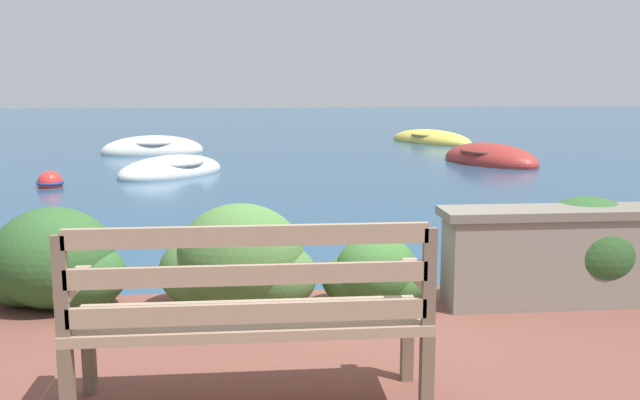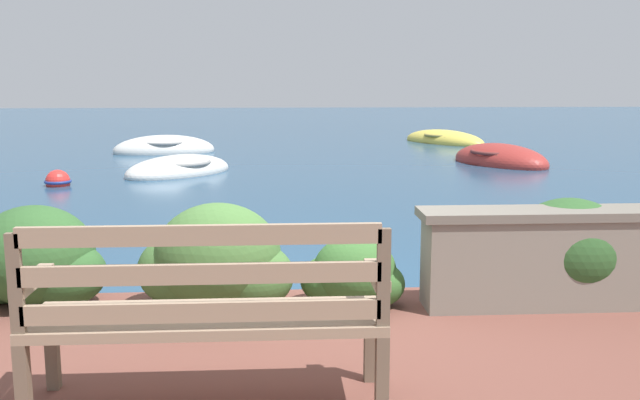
{
  "view_description": "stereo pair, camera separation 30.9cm",
  "coord_description": "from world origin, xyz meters",
  "px_view_note": "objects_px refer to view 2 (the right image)",
  "views": [
    {
      "loc": [
        -0.35,
        -5.11,
        1.77
      ],
      "look_at": [
        0.54,
        4.3,
        0.16
      ],
      "focal_mm": 40.0,
      "sensor_mm": 36.0,
      "label": 1
    },
    {
      "loc": [
        -0.04,
        -5.14,
        1.77
      ],
      "look_at": [
        0.54,
        4.3,
        0.16
      ],
      "focal_mm": 40.0,
      "sensor_mm": 36.0,
      "label": 2
    }
  ],
  "objects_px": {
    "rowboat_outer": "(444,141)",
    "mooring_buoy": "(58,182)",
    "rowboat_mid": "(500,161)",
    "rowboat_far": "(164,150)",
    "park_bench": "(207,310)",
    "rowboat_nearest": "(179,171)"
  },
  "relations": [
    {
      "from": "park_bench",
      "to": "rowboat_nearest",
      "type": "xyz_separation_m",
      "value": [
        -1.52,
        10.32,
        -0.65
      ]
    },
    {
      "from": "rowboat_far",
      "to": "rowboat_outer",
      "type": "xyz_separation_m",
      "value": [
        7.43,
        2.26,
        -0.01
      ]
    },
    {
      "from": "rowboat_nearest",
      "to": "rowboat_far",
      "type": "bearing_deg",
      "value": 53.62
    },
    {
      "from": "rowboat_mid",
      "to": "park_bench",
      "type": "bearing_deg",
      "value": -49.72
    },
    {
      "from": "park_bench",
      "to": "rowboat_outer",
      "type": "relative_size",
      "value": 0.55
    },
    {
      "from": "park_bench",
      "to": "rowboat_far",
      "type": "xyz_separation_m",
      "value": [
        -2.4,
        14.26,
        -0.64
      ]
    },
    {
      "from": "rowboat_outer",
      "to": "mooring_buoy",
      "type": "distance_m",
      "value": 11.35
    },
    {
      "from": "rowboat_far",
      "to": "mooring_buoy",
      "type": "xyz_separation_m",
      "value": [
        -0.95,
        -5.39,
        0.0
      ]
    },
    {
      "from": "rowboat_mid",
      "to": "rowboat_far",
      "type": "xyz_separation_m",
      "value": [
        -7.44,
        2.79,
        -0.0
      ]
    },
    {
      "from": "park_bench",
      "to": "rowboat_nearest",
      "type": "distance_m",
      "value": 10.45
    },
    {
      "from": "rowboat_mid",
      "to": "rowboat_outer",
      "type": "xyz_separation_m",
      "value": [
        -0.01,
        5.05,
        -0.01
      ]
    },
    {
      "from": "park_bench",
      "to": "rowboat_nearest",
      "type": "relative_size",
      "value": 0.66
    },
    {
      "from": "park_bench",
      "to": "rowboat_mid",
      "type": "relative_size",
      "value": 0.61
    },
    {
      "from": "rowboat_mid",
      "to": "mooring_buoy",
      "type": "bearing_deg",
      "value": -98.79
    },
    {
      "from": "rowboat_nearest",
      "to": "rowboat_outer",
      "type": "xyz_separation_m",
      "value": [
        6.56,
        6.2,
        -0.0
      ]
    },
    {
      "from": "rowboat_nearest",
      "to": "rowboat_far",
      "type": "xyz_separation_m",
      "value": [
        -0.87,
        3.94,
        0.01
      ]
    },
    {
      "from": "rowboat_far",
      "to": "mooring_buoy",
      "type": "relative_size",
      "value": 5.92
    },
    {
      "from": "park_bench",
      "to": "rowboat_mid",
      "type": "distance_m",
      "value": 12.55
    },
    {
      "from": "mooring_buoy",
      "to": "rowboat_nearest",
      "type": "bearing_deg",
      "value": 38.32
    },
    {
      "from": "park_bench",
      "to": "rowboat_outer",
      "type": "xyz_separation_m",
      "value": [
        5.04,
        16.52,
        -0.65
      ]
    },
    {
      "from": "rowboat_mid",
      "to": "mooring_buoy",
      "type": "distance_m",
      "value": 8.79
    },
    {
      "from": "park_bench",
      "to": "rowboat_far",
      "type": "relative_size",
      "value": 0.64
    }
  ]
}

